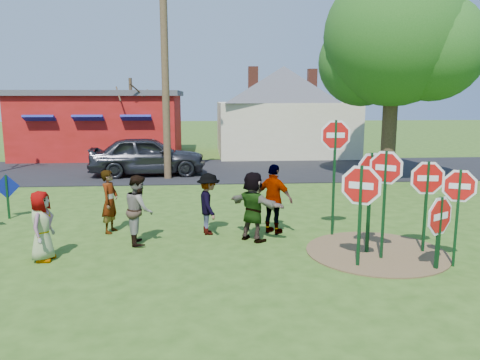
{
  "coord_description": "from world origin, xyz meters",
  "views": [
    {
      "loc": [
        0.59,
        -11.01,
        3.52
      ],
      "look_at": [
        1.57,
        1.77,
        1.25
      ],
      "focal_mm": 35.0,
      "sensor_mm": 36.0,
      "label": 1
    }
  ],
  "objects_px": {
    "stop_sign_d": "(427,185)",
    "person_a": "(42,226)",
    "stop_sign_a": "(361,194)",
    "suv": "(148,156)",
    "leafy_tree": "(397,44)",
    "stop_sign_c": "(385,180)",
    "person_b": "(110,201)",
    "stop_sign_b": "(335,148)",
    "utility_pole": "(165,53)"
  },
  "relations": [
    {
      "from": "person_a",
      "to": "stop_sign_b",
      "type": "bearing_deg",
      "value": -74.37
    },
    {
      "from": "stop_sign_b",
      "to": "suv",
      "type": "bearing_deg",
      "value": 123.18
    },
    {
      "from": "person_b",
      "to": "leafy_tree",
      "type": "xyz_separation_m",
      "value": [
        10.3,
        6.78,
        4.81
      ]
    },
    {
      "from": "stop_sign_d",
      "to": "person_b",
      "type": "relative_size",
      "value": 1.35
    },
    {
      "from": "person_a",
      "to": "utility_pole",
      "type": "relative_size",
      "value": 0.15
    },
    {
      "from": "stop_sign_c",
      "to": "person_a",
      "type": "bearing_deg",
      "value": -147.45
    },
    {
      "from": "person_a",
      "to": "leafy_tree",
      "type": "distance_m",
      "value": 15.2
    },
    {
      "from": "stop_sign_a",
      "to": "stop_sign_b",
      "type": "relative_size",
      "value": 0.74
    },
    {
      "from": "stop_sign_a",
      "to": "person_b",
      "type": "height_order",
      "value": "stop_sign_a"
    },
    {
      "from": "person_b",
      "to": "suv",
      "type": "distance_m",
      "value": 9.12
    },
    {
      "from": "stop_sign_d",
      "to": "person_b",
      "type": "xyz_separation_m",
      "value": [
        -7.48,
        2.2,
        -0.75
      ]
    },
    {
      "from": "person_a",
      "to": "stop_sign_a",
      "type": "bearing_deg",
      "value": -93.08
    },
    {
      "from": "person_b",
      "to": "suv",
      "type": "relative_size",
      "value": 0.32
    },
    {
      "from": "suv",
      "to": "stop_sign_d",
      "type": "bearing_deg",
      "value": -150.92
    },
    {
      "from": "stop_sign_a",
      "to": "person_a",
      "type": "xyz_separation_m",
      "value": [
        -6.73,
        0.89,
        -0.79
      ]
    },
    {
      "from": "suv",
      "to": "person_b",
      "type": "bearing_deg",
      "value": 175.84
    },
    {
      "from": "suv",
      "to": "leafy_tree",
      "type": "height_order",
      "value": "leafy_tree"
    },
    {
      "from": "stop_sign_d",
      "to": "utility_pole",
      "type": "xyz_separation_m",
      "value": [
        -6.59,
        10.32,
        3.75
      ]
    },
    {
      "from": "stop_sign_a",
      "to": "stop_sign_d",
      "type": "bearing_deg",
      "value": 54.7
    },
    {
      "from": "stop_sign_c",
      "to": "leafy_tree",
      "type": "height_order",
      "value": "leafy_tree"
    },
    {
      "from": "person_b",
      "to": "leafy_tree",
      "type": "distance_m",
      "value": 13.23
    },
    {
      "from": "stop_sign_c",
      "to": "suv",
      "type": "bearing_deg",
      "value": 155.1
    },
    {
      "from": "utility_pole",
      "to": "leafy_tree",
      "type": "height_order",
      "value": "utility_pole"
    },
    {
      "from": "person_a",
      "to": "leafy_tree",
      "type": "bearing_deg",
      "value": -47.57
    },
    {
      "from": "stop_sign_c",
      "to": "leafy_tree",
      "type": "distance_m",
      "value": 10.86
    },
    {
      "from": "stop_sign_d",
      "to": "suv",
      "type": "relative_size",
      "value": 0.44
    },
    {
      "from": "stop_sign_a",
      "to": "suv",
      "type": "xyz_separation_m",
      "value": [
        -5.77,
        12.09,
        -0.65
      ]
    },
    {
      "from": "utility_pole",
      "to": "leafy_tree",
      "type": "xyz_separation_m",
      "value": [
        9.41,
        -1.34,
        0.31
      ]
    },
    {
      "from": "stop_sign_d",
      "to": "leafy_tree",
      "type": "bearing_deg",
      "value": 82.23
    },
    {
      "from": "utility_pole",
      "to": "leafy_tree",
      "type": "distance_m",
      "value": 9.51
    },
    {
      "from": "stop_sign_c",
      "to": "suv",
      "type": "height_order",
      "value": "stop_sign_c"
    },
    {
      "from": "person_a",
      "to": "utility_pole",
      "type": "height_order",
      "value": "utility_pole"
    },
    {
      "from": "person_a",
      "to": "leafy_tree",
      "type": "xyz_separation_m",
      "value": [
        11.34,
        8.87,
        4.86
      ]
    },
    {
      "from": "stop_sign_b",
      "to": "person_a",
      "type": "relative_size",
      "value": 2.0
    },
    {
      "from": "person_b",
      "to": "leafy_tree",
      "type": "height_order",
      "value": "leafy_tree"
    },
    {
      "from": "suv",
      "to": "leafy_tree",
      "type": "xyz_separation_m",
      "value": [
        10.38,
        -2.34,
        4.72
      ]
    },
    {
      "from": "suv",
      "to": "utility_pole",
      "type": "xyz_separation_m",
      "value": [
        0.96,
        -0.99,
        4.41
      ]
    },
    {
      "from": "stop_sign_b",
      "to": "utility_pole",
      "type": "relative_size",
      "value": 0.31
    },
    {
      "from": "stop_sign_d",
      "to": "person_a",
      "type": "bearing_deg",
      "value": -171.02
    },
    {
      "from": "person_a",
      "to": "suv",
      "type": "bearing_deg",
      "value": -0.53
    },
    {
      "from": "stop_sign_a",
      "to": "person_a",
      "type": "bearing_deg",
      "value": -156.39
    },
    {
      "from": "person_b",
      "to": "leafy_tree",
      "type": "bearing_deg",
      "value": -43.22
    },
    {
      "from": "utility_pole",
      "to": "stop_sign_a",
      "type": "bearing_deg",
      "value": -66.6
    },
    {
      "from": "stop_sign_c",
      "to": "stop_sign_d",
      "type": "height_order",
      "value": "stop_sign_c"
    },
    {
      "from": "stop_sign_a",
      "to": "person_b",
      "type": "relative_size",
      "value": 1.38
    },
    {
      "from": "stop_sign_c",
      "to": "stop_sign_b",
      "type": "bearing_deg",
      "value": 144.5
    },
    {
      "from": "person_b",
      "to": "utility_pole",
      "type": "relative_size",
      "value": 0.16
    },
    {
      "from": "stop_sign_d",
      "to": "person_a",
      "type": "distance_m",
      "value": 8.56
    },
    {
      "from": "stop_sign_c",
      "to": "leafy_tree",
      "type": "relative_size",
      "value": 0.29
    },
    {
      "from": "stop_sign_b",
      "to": "person_b",
      "type": "distance_m",
      "value": 5.97
    }
  ]
}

